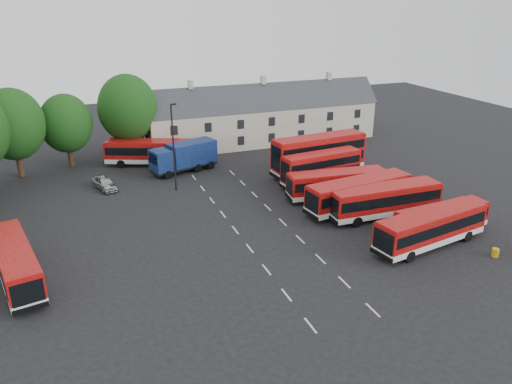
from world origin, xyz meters
TOP-DOWN VIEW (x-y plane):
  - ground at (0.00, 0.00)m, footprint 140.00×140.00m
  - lane_markings at (2.50, 2.00)m, footprint 5.15×33.80m
  - treeline at (-20.74, 19.36)m, footprint 29.92×32.59m
  - terrace_houses at (14.00, 30.00)m, footprint 35.70×7.13m
  - bus_row_a at (15.24, -7.32)m, footprint 11.88×4.60m
  - bus_row_b at (17.94, -5.58)m, footprint 9.89×2.88m
  - bus_row_c at (15.14, -0.42)m, footprint 11.91×2.98m
  - bus_row_d at (13.66, 2.01)m, footprint 12.23×4.21m
  - bus_row_e at (13.15, 5.73)m, footprint 11.28×3.77m
  - bus_dd_south at (13.39, 9.97)m, footprint 10.03×3.33m
  - bus_dd_north at (14.95, 13.57)m, footprint 12.37×3.89m
  - bus_west at (-18.97, -0.62)m, footprint 4.66×11.20m
  - bus_north at (-3.96, 24.82)m, footprint 12.02×7.00m
  - box_truck at (-0.44, 20.70)m, footprint 8.95×5.00m
  - silver_car at (-10.67, 17.85)m, footprint 2.92×4.59m
  - grit_bin at (19.32, -10.99)m, footprint 0.60×0.60m
  - lamppost at (-2.97, 14.57)m, footprint 0.71×0.38m

SIDE VIEW (x-z plane):
  - ground at x=0.00m, z-range 0.00..0.00m
  - lane_markings at x=2.50m, z-range 0.00..0.01m
  - grit_bin at x=19.32m, z-range 0.00..0.74m
  - silver_car at x=-10.67m, z-range 0.00..1.46m
  - bus_row_b at x=17.94m, z-range 0.28..3.04m
  - bus_west at x=-18.97m, z-range 0.31..3.40m
  - bus_row_e at x=13.15m, z-range 0.32..3.45m
  - bus_row_a at x=15.24m, z-range 0.33..3.61m
  - bus_row_c at x=15.14m, z-range 0.34..3.69m
  - bus_north at x=-3.96m, z-range 0.34..3.70m
  - bus_row_d at x=13.66m, z-range 0.34..3.73m
  - box_truck at x=-0.44m, z-range 0.23..3.97m
  - bus_dd_south at x=13.39m, z-range 0.28..4.31m
  - bus_dd_north at x=14.95m, z-range 0.35..5.34m
  - terrace_houses at x=14.00m, z-range -1.17..8.89m
  - lamppost at x=-2.97m, z-range 0.34..10.48m
  - treeline at x=-20.74m, z-range 0.68..12.69m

